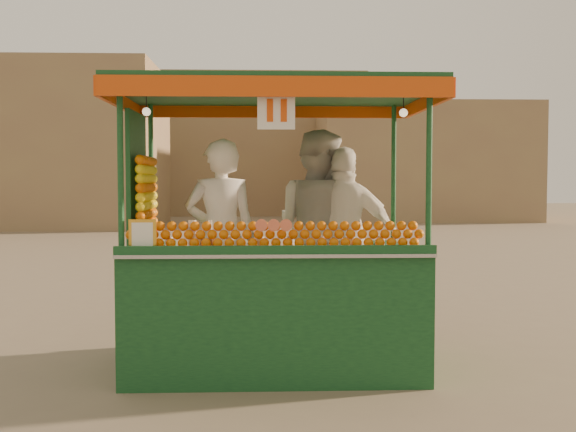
{
  "coord_description": "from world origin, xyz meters",
  "views": [
    {
      "loc": [
        -0.07,
        -6.19,
        1.74
      ],
      "look_at": [
        0.16,
        0.05,
        1.41
      ],
      "focal_mm": 42.41,
      "sensor_mm": 36.0,
      "label": 1
    }
  ],
  "objects_px": {
    "juice_cart": "(267,278)",
    "vendor_left": "(221,237)",
    "vendor_middle": "(318,227)",
    "vendor_right": "(345,237)"
  },
  "relations": [
    {
      "from": "juice_cart",
      "to": "vendor_middle",
      "type": "relative_size",
      "value": 1.48
    },
    {
      "from": "vendor_left",
      "to": "vendor_middle",
      "type": "relative_size",
      "value": 0.94
    },
    {
      "from": "vendor_left",
      "to": "vendor_middle",
      "type": "distance_m",
      "value": 1.04
    },
    {
      "from": "vendor_middle",
      "to": "vendor_right",
      "type": "bearing_deg",
      "value": -173.46
    },
    {
      "from": "juice_cart",
      "to": "vendor_right",
      "type": "relative_size",
      "value": 1.62
    },
    {
      "from": "juice_cart",
      "to": "vendor_left",
      "type": "relative_size",
      "value": 1.58
    },
    {
      "from": "vendor_middle",
      "to": "vendor_left",
      "type": "bearing_deg",
      "value": 65.56
    },
    {
      "from": "juice_cart",
      "to": "vendor_middle",
      "type": "xyz_separation_m",
      "value": [
        0.51,
        0.59,
        0.42
      ]
    },
    {
      "from": "vendor_left",
      "to": "vendor_middle",
      "type": "xyz_separation_m",
      "value": [
        0.94,
        0.43,
        0.06
      ]
    },
    {
      "from": "vendor_middle",
      "to": "vendor_right",
      "type": "distance_m",
      "value": 0.32
    }
  ]
}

